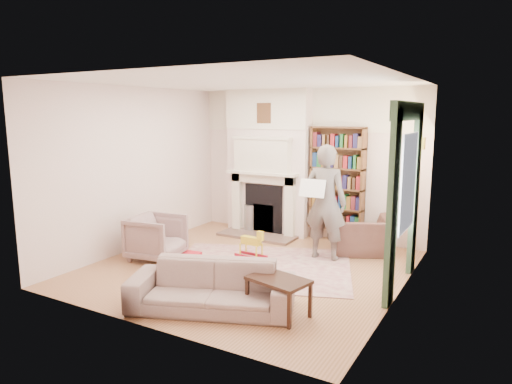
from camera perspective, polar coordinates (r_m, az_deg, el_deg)
The scene contains 25 objects.
floor at distance 7.12m, azimuth -1.00°, elevation -9.46°, with size 4.50×4.50×0.00m, color brown.
ceiling at distance 6.73m, azimuth -1.08°, elevation 13.64°, with size 4.50×4.50×0.00m, color white.
wall_back at distance 8.79m, azimuth 6.45°, elevation 3.56°, with size 4.50×4.50×0.00m, color #F4DBD3.
wall_front at distance 5.01m, azimuth -14.23°, elevation -1.46°, with size 4.50×4.50×0.00m, color #F4DBD3.
wall_left at distance 8.16m, azimuth -14.80°, elevation 2.81°, with size 4.50×4.50×0.00m, color #F4DBD3.
wall_right at distance 5.98m, azimuth 17.87°, elevation 0.18°, with size 4.50×4.50×0.00m, color #F4DBD3.
fireplace at distance 8.93m, azimuth 1.50°, elevation 3.63°, with size 1.70×0.58×2.80m.
bookcase at distance 8.46m, azimuth 10.13°, elevation 1.69°, with size 1.00×0.24×1.85m, color brown.
window at distance 6.36m, azimuth 18.50°, elevation 1.16°, with size 0.02×0.90×1.30m, color silver.
curtain_left at distance 5.74m, azimuth 16.66°, elevation -2.19°, with size 0.07×0.32×2.40m, color #304B33.
curtain_right at distance 7.09m, azimuth 19.22°, elevation -0.08°, with size 0.07×0.32×2.40m, color #304B33.
pelmet at distance 6.31m, azimuth 18.56°, elevation 9.57°, with size 0.09×1.70×0.24m, color #304B33.
wall_sconce at distance 7.43m, azimuth 18.80°, elevation 5.82°, with size 0.20×0.24×0.24m, color gold, non-canonical shape.
rug at distance 7.16m, azimuth 0.54°, elevation -9.29°, with size 2.75×2.11×0.01m, color beige.
armchair_reading at distance 7.96m, azimuth 13.15°, elevation -5.27°, with size 0.96×0.84×0.63m, color #462C25.
armchair_left at distance 7.61m, azimuth -12.33°, elevation -5.56°, with size 0.77×0.79×0.72m, color #9F9183.
sofa at distance 5.64m, azimuth -5.57°, elevation -11.70°, with size 1.97×0.77×0.58m, color #A29785.
man_reading at distance 7.40m, azimuth 8.68°, elevation -1.31°, with size 0.68×0.45×1.87m, color #5E534B.
newspaper at distance 7.23m, azimuth 7.05°, elevation 0.47°, with size 0.41×0.02×0.29m, color white.
coffee_table at distance 5.51m, azimuth 2.81°, elevation -12.92°, with size 0.70×0.45×0.45m, color #351A12, non-canonical shape.
paraffin_heater at distance 9.14m, azimuth -0.74°, elevation -3.29°, with size 0.24×0.24×0.55m, color #96999D.
rocking_horse at distance 7.53m, azimuth -0.62°, elevation -6.49°, with size 0.54×0.21×0.47m, color gold, non-canonical shape.
board_game at distance 6.92m, azimuth -5.49°, elevation -9.86°, with size 0.36×0.36×0.03m, color #F1D955.
game_box_lid at distance 7.75m, azimuth -8.06°, elevation -7.65°, with size 0.30×0.20×0.05m, color red.
comic_annuals at distance 6.52m, azimuth -0.75°, elevation -11.12°, with size 0.79×0.55×0.02m.
Camera 1 is at (3.42, -5.79, 2.36)m, focal length 32.00 mm.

